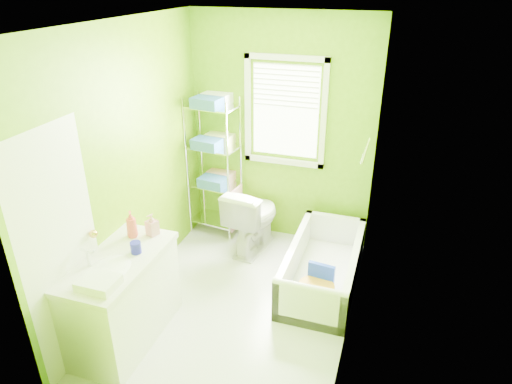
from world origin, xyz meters
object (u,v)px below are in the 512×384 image
(bathtub, at_px, (322,273))
(toilet, at_px, (253,218))
(wire_shelf_unit, at_px, (216,152))
(vanity, at_px, (122,297))

(bathtub, distance_m, toilet, 1.04)
(bathtub, distance_m, wire_shelf_unit, 1.83)
(wire_shelf_unit, bearing_deg, toilet, -24.32)
(vanity, bearing_deg, bathtub, 40.45)
(bathtub, xyz_separation_m, wire_shelf_unit, (-1.44, 0.70, 0.90))
(bathtub, relative_size, toilet, 1.81)
(bathtub, relative_size, vanity, 1.33)
(bathtub, height_order, wire_shelf_unit, wire_shelf_unit)
(toilet, height_order, wire_shelf_unit, wire_shelf_unit)
(bathtub, bearing_deg, wire_shelf_unit, 154.12)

